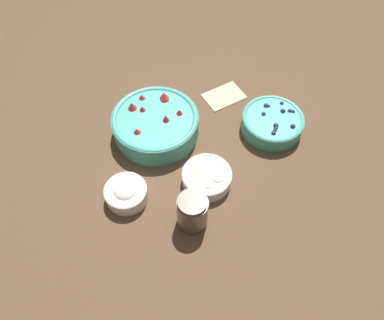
{
  "coord_description": "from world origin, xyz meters",
  "views": [
    {
      "loc": [
        0.43,
        0.48,
        0.91
      ],
      "look_at": [
        0.05,
        0.02,
        0.05
      ],
      "focal_mm": 35.0,
      "sensor_mm": 36.0,
      "label": 1
    }
  ],
  "objects": [
    {
      "name": "ground_plane",
      "position": [
        0.0,
        0.0,
        0.0
      ],
      "size": [
        4.0,
        4.0,
        0.0
      ],
      "primitive_type": "plane",
      "color": "brown"
    },
    {
      "name": "bowl_strawberries",
      "position": [
        0.04,
        -0.16,
        0.04
      ],
      "size": [
        0.26,
        0.26,
        0.09
      ],
      "color": "#47AD9E",
      "rests_on": "ground_plane"
    },
    {
      "name": "bowl_blueberries",
      "position": [
        -0.24,
        0.05,
        0.03
      ],
      "size": [
        0.19,
        0.19,
        0.06
      ],
      "color": "#47AD9E",
      "rests_on": "ground_plane"
    },
    {
      "name": "bowl_bananas",
      "position": [
        0.04,
        0.07,
        0.03
      ],
      "size": [
        0.14,
        0.14,
        0.04
      ],
      "color": "white",
      "rests_on": "ground_plane"
    },
    {
      "name": "bowl_cream",
      "position": [
        0.24,
        -0.02,
        0.03
      ],
      "size": [
        0.12,
        0.12,
        0.06
      ],
      "color": "white",
      "rests_on": "ground_plane"
    },
    {
      "name": "jar_chocolate",
      "position": [
        0.15,
        0.14,
        0.05
      ],
      "size": [
        0.08,
        0.08,
        0.11
      ],
      "color": "brown",
      "rests_on": "ground_plane"
    },
    {
      "name": "napkin",
      "position": [
        -0.22,
        -0.14,
        0.0
      ],
      "size": [
        0.14,
        0.11,
        0.01
      ],
      "color": "beige",
      "rests_on": "ground_plane"
    }
  ]
}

